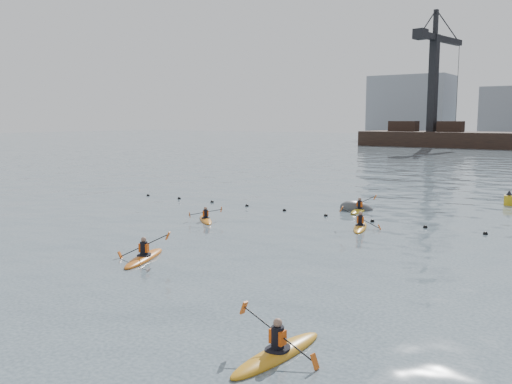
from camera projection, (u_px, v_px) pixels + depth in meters
float_line at (350, 218)px, 31.61m from camera, size 33.24×0.73×0.24m
kayaker_0 at (144, 257)px, 22.39m from camera, size 2.24×3.38×1.35m
kayaker_1 at (278, 352)px, 13.26m from camera, size 2.36×3.46×1.29m
kayaker_2 at (206, 219)px, 30.94m from camera, size 2.48×2.35×0.91m
kayaker_3 at (360, 226)px, 28.76m from camera, size 2.15×3.21×1.28m
kayaker_5 at (359, 210)px, 34.05m from camera, size 2.15×3.12×1.23m
mooring_buoy at (357, 210)px, 34.60m from camera, size 2.75×2.56×1.58m
nav_buoy at (509, 200)px, 36.43m from camera, size 0.63×0.63×1.15m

